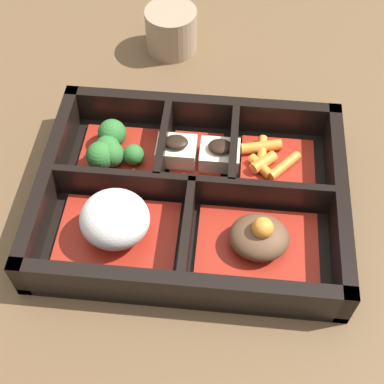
# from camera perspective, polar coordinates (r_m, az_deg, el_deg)

# --- Properties ---
(ground_plane) EXTENTS (3.00, 3.00, 0.00)m
(ground_plane) POSITION_cam_1_polar(r_m,az_deg,el_deg) (0.58, -0.00, -1.46)
(ground_plane) COLOR brown
(bento_base) EXTENTS (0.31, 0.24, 0.01)m
(bento_base) POSITION_cam_1_polar(r_m,az_deg,el_deg) (0.57, -0.00, -1.18)
(bento_base) COLOR black
(bento_base) RESTS_ON ground_plane
(bento_rim) EXTENTS (0.31, 0.24, 0.05)m
(bento_rim) POSITION_cam_1_polar(r_m,az_deg,el_deg) (0.56, 0.04, 0.20)
(bento_rim) COLOR black
(bento_rim) RESTS_ON ground_plane
(bowl_stew) EXTENTS (0.12, 0.09, 0.05)m
(bowl_stew) POSITION_cam_1_polar(r_m,az_deg,el_deg) (0.53, 7.12, -5.06)
(bowl_stew) COLOR maroon
(bowl_stew) RESTS_ON bento_base
(bowl_rice) EXTENTS (0.12, 0.09, 0.06)m
(bowl_rice) POSITION_cam_1_polar(r_m,az_deg,el_deg) (0.53, -8.17, -3.19)
(bowl_rice) COLOR maroon
(bowl_rice) RESTS_ON bento_base
(bowl_carrots) EXTENTS (0.08, 0.08, 0.02)m
(bowl_carrots) POSITION_cam_1_polar(r_m,az_deg,el_deg) (0.60, 8.61, 3.11)
(bowl_carrots) COLOR maroon
(bowl_carrots) RESTS_ON bento_base
(bowl_tofu) EXTENTS (0.09, 0.08, 0.04)m
(bowl_tofu) POSITION_cam_1_polar(r_m,az_deg,el_deg) (0.59, 0.61, 4.06)
(bowl_tofu) COLOR maroon
(bowl_tofu) RESTS_ON bento_base
(bowl_greens) EXTENTS (0.08, 0.08, 0.04)m
(bowl_greens) POSITION_cam_1_polar(r_m,az_deg,el_deg) (0.60, -8.52, 4.52)
(bowl_greens) COLOR maroon
(bowl_greens) RESTS_ON bento_base
(tea_cup) EXTENTS (0.07, 0.07, 0.06)m
(tea_cup) POSITION_cam_1_polar(r_m,az_deg,el_deg) (0.74, -2.23, 16.98)
(tea_cup) COLOR gray
(tea_cup) RESTS_ON ground_plane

